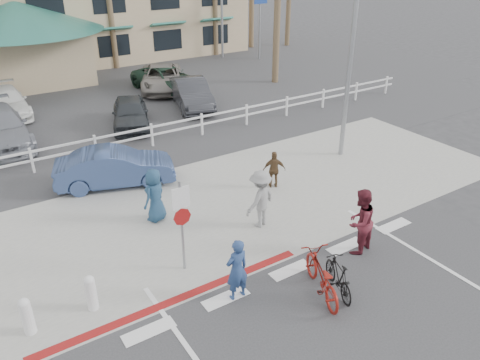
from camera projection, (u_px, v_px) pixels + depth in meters
ground at (305, 283)px, 11.87m from camera, size 140.00×140.00×0.00m
bike_path at (364, 332)px, 10.37m from camera, size 12.00×16.00×0.01m
sidewalk_plaza at (216, 208)px, 15.24m from camera, size 22.00×7.00×0.01m
cross_street at (164, 165)px, 18.23m from camera, size 40.00×5.00×0.01m
parking_lot at (90, 103)px, 25.35m from camera, size 50.00×16.00×0.01m
curb_red at (178, 299)px, 11.31m from camera, size 7.00×0.25×0.02m
rail_fence at (154, 135)px, 19.75m from camera, size 29.40×0.16×1.00m
sign_post at (182, 222)px, 11.75m from camera, size 0.50×0.10×2.90m
bollard_0 at (91, 293)px, 10.82m from camera, size 0.26×0.26×0.95m
bollard_1 at (27, 316)px, 10.14m from camera, size 0.26×0.26×0.95m
streetlight_0 at (352, 42)px, 17.12m from camera, size 0.60×2.00×9.00m
info_sign at (260, 20)px, 33.88m from camera, size 1.20×0.16×5.60m
bike_red at (321, 276)px, 11.28m from camera, size 1.35×2.12×1.05m
rider_red at (237, 270)px, 11.03m from camera, size 0.61×0.41×1.64m
bike_black at (339, 276)px, 11.38m from camera, size 0.93×1.58×0.92m
rider_black at (360, 222)px, 12.69m from camera, size 1.07×0.92×1.91m
pedestrian_a at (260, 199)px, 13.91m from camera, size 1.33×1.02×1.81m
pedestrian_child at (274, 170)px, 16.27m from camera, size 0.85×0.67×1.35m
pedestrian_b at (155, 195)px, 14.22m from camera, size 1.00×0.89×1.71m
car_white_sedan at (115, 167)px, 16.44m from camera, size 4.34×2.64×1.35m
lot_car_2 at (130, 113)px, 21.75m from camera, size 2.85×4.30×1.36m
lot_car_3 at (192, 94)px, 24.31m from camera, size 2.74×4.78×1.49m
lot_car_4 at (6, 102)px, 23.22m from camera, size 1.91×4.58×1.32m
lot_car_5 at (162, 78)px, 27.35m from camera, size 4.22×5.59×1.41m
lot_car_6 at (167, 79)px, 27.19m from camera, size 3.24×5.23×1.35m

